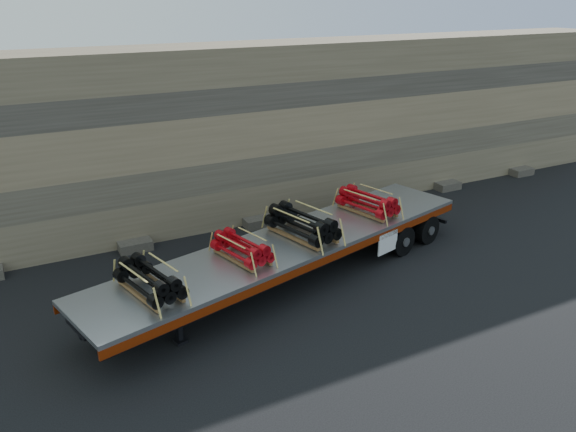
# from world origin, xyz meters

# --- Properties ---
(ground) EXTENTS (120.00, 120.00, 0.00)m
(ground) POSITION_xyz_m (0.00, 0.00, 0.00)
(ground) COLOR black
(ground) RESTS_ON ground
(rock_wall) EXTENTS (44.00, 3.00, 7.00)m
(rock_wall) POSITION_xyz_m (0.00, 6.50, 3.50)
(rock_wall) COLOR #7A6B54
(rock_wall) RESTS_ON ground
(trailer) EXTENTS (14.54, 6.31, 1.43)m
(trailer) POSITION_xyz_m (1.04, 0.01, 0.72)
(trailer) COLOR #ABAEB3
(trailer) RESTS_ON ground
(bundle_front) EXTENTS (1.57, 2.33, 0.76)m
(bundle_front) POSITION_xyz_m (-3.84, -1.27, 1.81)
(bundle_front) COLOR black
(bundle_front) RESTS_ON trailer
(bundle_midfront) EXTENTS (1.43, 2.11, 0.68)m
(bundle_midfront) POSITION_xyz_m (-0.87, -0.49, 1.77)
(bundle_midfront) COLOR #A70810
(bundle_midfront) RESTS_ON trailer
(bundle_midrear) EXTENTS (1.79, 2.66, 0.86)m
(bundle_midrear) POSITION_xyz_m (1.52, 0.13, 1.86)
(bundle_midrear) COLOR black
(bundle_midrear) RESTS_ON trailer
(bundle_rear) EXTENTS (1.59, 2.36, 0.77)m
(bundle_rear) POSITION_xyz_m (4.65, 0.96, 1.81)
(bundle_rear) COLOR #A70810
(bundle_rear) RESTS_ON trailer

